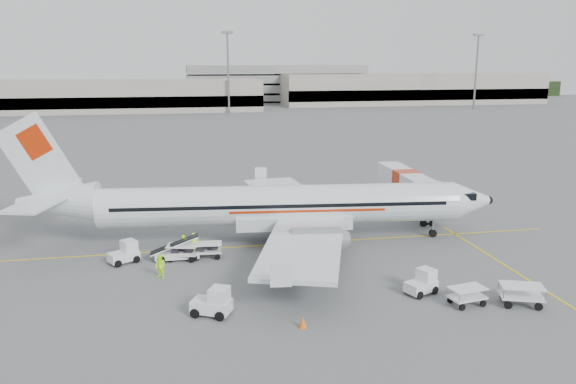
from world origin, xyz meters
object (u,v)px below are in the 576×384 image
object	(u,v)px
aircraft	(280,179)
tug_fore	(421,282)
belt_loader	(177,245)
tug_mid	(211,301)
tug_aft	(123,252)
jet_bridge	(406,191)

from	to	relation	value
aircraft	tug_fore	bearing A→B (deg)	-54.75
aircraft	belt_loader	bearing A→B (deg)	-154.91
tug_mid	tug_aft	bearing A→B (deg)	145.97
belt_loader	tug_aft	world-z (taller)	belt_loader
tug_fore	tug_mid	world-z (taller)	tug_mid
tug_fore	jet_bridge	bearing A→B (deg)	46.91
aircraft	jet_bridge	xyz separation A→B (m)	(13.63, 7.18, -3.21)
jet_bridge	tug_mid	world-z (taller)	jet_bridge
jet_bridge	tug_mid	distance (m)	28.13
belt_loader	aircraft	bearing A→B (deg)	19.57
jet_bridge	belt_loader	world-z (taller)	jet_bridge
aircraft	tug_fore	world-z (taller)	aircraft
jet_bridge	belt_loader	bearing A→B (deg)	-153.76
tug_mid	belt_loader	bearing A→B (deg)	126.75
aircraft	jet_bridge	distance (m)	15.74
tug_mid	tug_aft	size ratio (longest dim) A/B	1.07
jet_bridge	belt_loader	size ratio (longest dim) A/B	3.52
belt_loader	tug_mid	bearing A→B (deg)	-78.46
tug_fore	belt_loader	bearing A→B (deg)	124.98
jet_bridge	tug_mid	size ratio (longest dim) A/B	6.79
belt_loader	tug_mid	size ratio (longest dim) A/B	1.93
belt_loader	tug_fore	xyz separation A→B (m)	(15.03, -9.19, -0.38)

